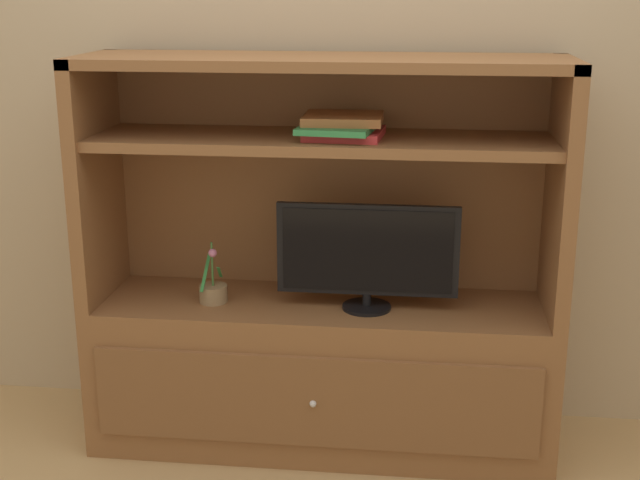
% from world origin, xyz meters
% --- Properties ---
extents(painted_rear_wall, '(6.00, 0.10, 2.80)m').
position_xyz_m(painted_rear_wall, '(0.00, 0.75, 1.40)').
color(painted_rear_wall, tan).
rests_on(painted_rear_wall, ground_plane).
extents(media_console, '(1.68, 0.50, 1.43)m').
position_xyz_m(media_console, '(0.00, 0.41, 0.46)').
color(media_console, brown).
rests_on(media_console, ground_plane).
extents(tv_monitor, '(0.64, 0.17, 0.38)m').
position_xyz_m(tv_monitor, '(0.17, 0.35, 0.76)').
color(tv_monitor, black).
rests_on(tv_monitor, media_console).
extents(potted_plant, '(0.10, 0.12, 0.23)m').
position_xyz_m(potted_plant, '(-0.39, 0.36, 0.59)').
color(potted_plant, '#8C7251').
rests_on(potted_plant, media_console).
extents(magazine_stack, '(0.29, 0.36, 0.08)m').
position_xyz_m(magazine_stack, '(0.07, 0.39, 1.20)').
color(magazine_stack, red).
rests_on(magazine_stack, media_console).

